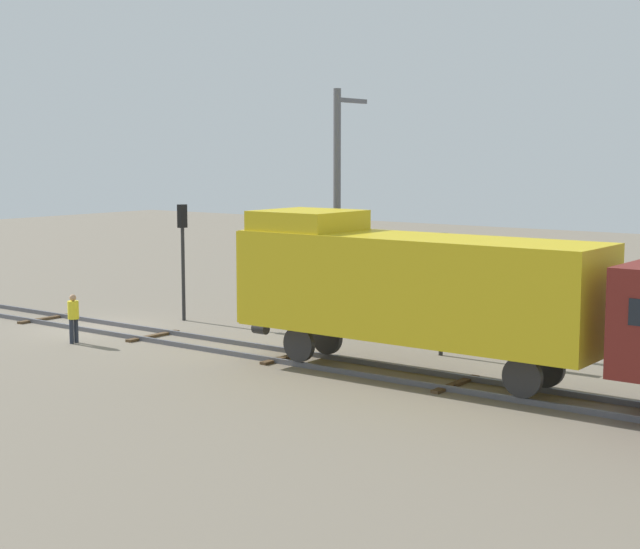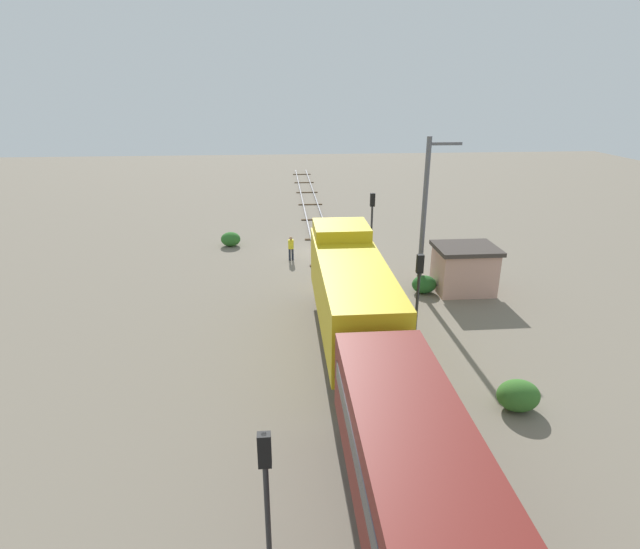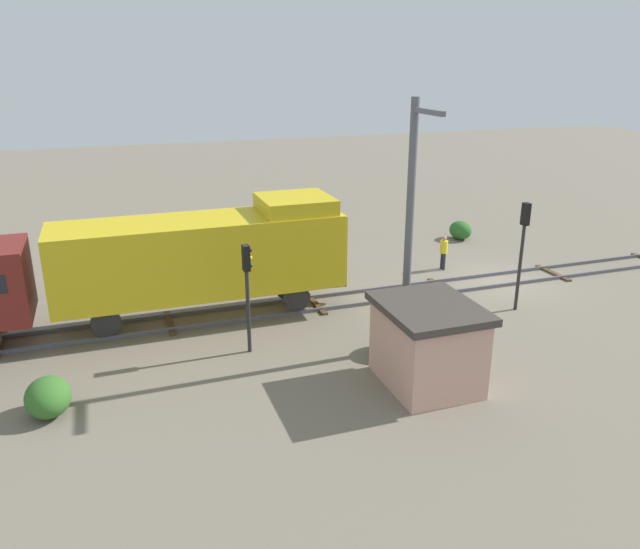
{
  "view_description": "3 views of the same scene",
  "coord_description": "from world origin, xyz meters",
  "px_view_note": "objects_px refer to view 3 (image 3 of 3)",
  "views": [
    {
      "loc": [
        23.89,
        28.36,
        6.51
      ],
      "look_at": [
        -0.44,
        10.15,
        2.74
      ],
      "focal_mm": 55.0,
      "sensor_mm": 36.0,
      "label": 1
    },
    {
      "loc": [
        3.08,
        34.38,
        11.36
      ],
      "look_at": [
        1.21,
        11.57,
        2.65
      ],
      "focal_mm": 28.0,
      "sensor_mm": 36.0,
      "label": 2
    },
    {
      "loc": [
        -23.3,
        17.08,
        10.03
      ],
      "look_at": [
        -1.38,
        9.45,
        1.87
      ],
      "focal_mm": 35.0,
      "sensor_mm": 36.0,
      "label": 3
    }
  ],
  "objects_px": {
    "relay_hut": "(428,344)",
    "locomotive": "(206,253)",
    "catenary_mast": "(410,224)",
    "worker_near_track": "(444,250)",
    "traffic_signal_near": "(523,237)",
    "traffic_signal_mid": "(247,279)"
  },
  "relations": [
    {
      "from": "traffic_signal_near",
      "to": "locomotive",
      "type": "bearing_deg",
      "value": 75.38
    },
    {
      "from": "locomotive",
      "to": "traffic_signal_near",
      "type": "xyz_separation_m",
      "value": [
        -3.2,
        -12.27,
        0.37
      ]
    },
    {
      "from": "catenary_mast",
      "to": "worker_near_track",
      "type": "bearing_deg",
      "value": -37.99
    },
    {
      "from": "locomotive",
      "to": "catenary_mast",
      "type": "xyz_separation_m",
      "value": [
        -5.06,
        -6.17,
        1.88
      ]
    },
    {
      "from": "traffic_signal_near",
      "to": "worker_near_track",
      "type": "distance_m",
      "value": 6.0
    },
    {
      "from": "traffic_signal_near",
      "to": "worker_near_track",
      "type": "bearing_deg",
      "value": 2.74
    },
    {
      "from": "catenary_mast",
      "to": "relay_hut",
      "type": "height_order",
      "value": "catenary_mast"
    },
    {
      "from": "catenary_mast",
      "to": "traffic_signal_near",
      "type": "bearing_deg",
      "value": -73.05
    },
    {
      "from": "locomotive",
      "to": "worker_near_track",
      "type": "xyz_separation_m",
      "value": [
        2.4,
        -12.0,
        -1.78
      ]
    },
    {
      "from": "traffic_signal_mid",
      "to": "catenary_mast",
      "type": "height_order",
      "value": "catenary_mast"
    },
    {
      "from": "relay_hut",
      "to": "locomotive",
      "type": "bearing_deg",
      "value": 37.33
    },
    {
      "from": "worker_near_track",
      "to": "relay_hut",
      "type": "height_order",
      "value": "relay_hut"
    },
    {
      "from": "relay_hut",
      "to": "worker_near_track",
      "type": "bearing_deg",
      "value": -32.38
    },
    {
      "from": "locomotive",
      "to": "relay_hut",
      "type": "relative_size",
      "value": 3.31
    },
    {
      "from": "traffic_signal_near",
      "to": "traffic_signal_mid",
      "type": "relative_size",
      "value": 1.14
    },
    {
      "from": "traffic_signal_mid",
      "to": "worker_near_track",
      "type": "height_order",
      "value": "traffic_signal_mid"
    },
    {
      "from": "catenary_mast",
      "to": "traffic_signal_mid",
      "type": "bearing_deg",
      "value": 72.66
    },
    {
      "from": "locomotive",
      "to": "catenary_mast",
      "type": "distance_m",
      "value": 8.2
    },
    {
      "from": "worker_near_track",
      "to": "relay_hut",
      "type": "relative_size",
      "value": 0.49
    },
    {
      "from": "worker_near_track",
      "to": "relay_hut",
      "type": "distance_m",
      "value": 11.73
    },
    {
      "from": "worker_near_track",
      "to": "catenary_mast",
      "type": "bearing_deg",
      "value": 116.54
    },
    {
      "from": "catenary_mast",
      "to": "relay_hut",
      "type": "distance_m",
      "value": 4.1
    }
  ]
}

